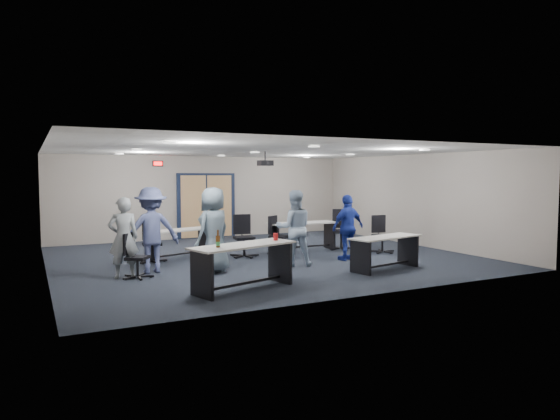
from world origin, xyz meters
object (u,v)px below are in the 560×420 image
chair_back_b (244,236)px  table_back_left (179,239)px  person_lightblue (294,228)px  table_front_left (243,258)px  person_gray (123,238)px  chair_back_a (152,242)px  chair_loose_right (383,234)px  person_back (151,230)px  table_back_right (303,231)px  person_plaid (213,230)px  chair_back_d (341,230)px  table_front_right (385,247)px  chair_loose_left (137,256)px  chair_back_c (280,235)px  person_navy (348,227)px

chair_back_b → table_back_left: bearing=165.9°
chair_back_b → person_lightblue: person_lightblue is taller
table_front_left → person_gray: size_ratio=1.31×
table_front_left → chair_back_a: bearing=87.0°
chair_loose_right → person_back: bearing=-173.7°
table_back_right → chair_loose_right: bearing=-34.9°
table_back_right → person_plaid: 3.79m
table_front_left → person_gray: (-1.77, 2.03, 0.24)m
chair_back_b → person_gray: size_ratio=0.66×
table_front_left → person_back: 2.65m
chair_back_d → person_gray: person_gray is taller
table_front_right → table_back_left: size_ratio=1.02×
chair_back_d → chair_loose_left: size_ratio=1.22×
table_back_right → chair_back_b: chair_back_b is taller
table_front_left → chair_back_d: 5.46m
chair_back_c → person_back: size_ratio=0.55×
table_front_right → table_back_left: 5.11m
table_back_right → chair_loose_right: chair_loose_right is taller
table_back_left → chair_back_b: (1.51, -0.63, 0.05)m
table_back_right → table_back_left: bearing=178.1°
table_back_left → chair_loose_right: bearing=-35.0°
table_front_right → chair_back_b: (-2.14, 2.94, 0.04)m
chair_back_d → person_lightblue: bearing=-116.7°
table_front_right → table_back_left: (-3.65, 3.57, -0.01)m
person_lightblue → table_back_left: bearing=-28.4°
table_front_right → chair_back_b: size_ratio=1.76×
chair_loose_right → person_gray: person_gray is taller
chair_back_a → chair_back_b: chair_back_b is taller
table_back_right → person_gray: (-5.06, -1.61, 0.29)m
table_back_left → chair_loose_right: (5.10, -1.65, 0.01)m
table_front_left → chair_back_b: 3.60m
chair_back_c → table_front_left: bearing=-159.9°
chair_loose_right → person_plaid: size_ratio=0.55×
person_back → table_front_left: bearing=117.0°
chair_back_b → table_front_right: bearing=-45.2°
table_front_left → chair_loose_right: (5.00, 2.30, -0.08)m
table_back_left → table_back_right: size_ratio=0.96×
chair_loose_right → table_back_left: bearing=169.0°
chair_back_a → chair_loose_left: bearing=-104.1°
table_front_left → person_navy: bearing=10.4°
person_gray → person_lightblue: 3.76m
chair_back_d → chair_loose_left: 6.04m
table_back_right → person_navy: size_ratio=1.22×
chair_back_b → person_plaid: person_plaid is taller
table_back_right → person_gray: size_ratio=1.19×
person_lightblue → person_navy: size_ratio=1.08×
person_plaid → person_lightblue: person_plaid is taller
table_front_left → table_front_right: size_ratio=1.14×
table_back_left → chair_back_a: chair_back_a is taller
chair_back_b → person_lightblue: 1.74m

